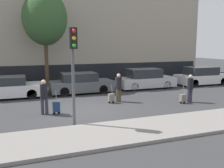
% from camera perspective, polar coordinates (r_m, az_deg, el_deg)
% --- Properties ---
extents(ground_plane, '(80.00, 80.00, 0.00)m').
position_cam_1_polar(ground_plane, '(12.70, -5.81, -5.93)').
color(ground_plane, '#38383A').
extents(sidewalk_near, '(28.00, 2.50, 0.12)m').
position_cam_1_polar(sidewalk_near, '(9.26, 0.24, -11.20)').
color(sidewalk_near, gray).
rests_on(sidewalk_near, ground_plane).
extents(sidewalk_far, '(28.00, 3.00, 0.12)m').
position_cam_1_polar(sidewalk_far, '(19.39, -11.10, -0.69)').
color(sidewalk_far, gray).
rests_on(sidewalk_far, ground_plane).
extents(building_facade, '(28.00, 2.93, 11.53)m').
position_cam_1_polar(building_facade, '(22.86, -13.11, 15.01)').
color(building_facade, '#A89E8C').
rests_on(building_facade, ground_plane).
extents(parked_car_0, '(4.02, 1.81, 1.34)m').
position_cam_1_polar(parked_car_0, '(16.57, -22.50, -0.82)').
color(parked_car_0, silver).
rests_on(parked_car_0, ground_plane).
extents(parked_car_1, '(4.19, 1.74, 1.38)m').
position_cam_1_polar(parked_car_1, '(17.03, -7.14, 0.09)').
color(parked_car_1, '#4C5156').
rests_on(parked_car_1, ground_plane).
extents(parked_car_2, '(4.31, 1.72, 1.49)m').
position_cam_1_polar(parked_car_2, '(18.88, 7.68, 1.07)').
color(parked_car_2, '#B7BABF').
rests_on(parked_car_2, ground_plane).
extents(parked_car_3, '(4.49, 1.79, 1.47)m').
position_cam_1_polar(parked_car_3, '(21.79, 19.87, 1.65)').
color(parked_car_3, silver).
rests_on(parked_car_3, ground_plane).
extents(pedestrian_left, '(0.34, 0.34, 1.65)m').
position_cam_1_polar(pedestrian_left, '(12.07, -15.28, -2.43)').
color(pedestrian_left, '#383347').
rests_on(pedestrian_left, ground_plane).
extents(trolley_left, '(0.34, 0.29, 1.14)m').
position_cam_1_polar(trolley_left, '(12.10, -12.61, -5.11)').
color(trolley_left, navy).
rests_on(trolley_left, ground_plane).
extents(pedestrian_center, '(0.34, 0.34, 1.63)m').
position_cam_1_polar(pedestrian_center, '(14.28, 1.52, -0.44)').
color(pedestrian_center, '#4C4233').
rests_on(pedestrian_center, ground_plane).
extents(trolley_center, '(0.34, 0.29, 1.07)m').
position_cam_1_polar(trolley_center, '(14.03, -0.16, -3.09)').
color(trolley_center, slate).
rests_on(trolley_center, ground_plane).
extents(pedestrian_right, '(0.35, 0.34, 1.59)m').
position_cam_1_polar(pedestrian_right, '(14.83, 17.43, -0.61)').
color(pedestrian_right, '#383347').
rests_on(pedestrian_right, ground_plane).
extents(trolley_right, '(0.34, 0.29, 1.05)m').
position_cam_1_polar(trolley_right, '(14.53, 15.88, -3.07)').
color(trolley_right, slate).
rests_on(trolley_right, ground_plane).
extents(traffic_light, '(0.28, 0.47, 3.90)m').
position_cam_1_polar(traffic_light, '(9.74, -8.86, 6.02)').
color(traffic_light, '#515154').
rests_on(traffic_light, ground_plane).
extents(parked_bicycle, '(1.77, 0.06, 0.96)m').
position_cam_1_polar(parked_bicycle, '(18.91, -20.59, -0.02)').
color(parked_bicycle, black).
rests_on(parked_bicycle, sidewalk_far).
extents(bare_tree_near_crossing, '(3.22, 3.22, 7.02)m').
position_cam_1_polar(bare_tree_near_crossing, '(19.30, -15.11, 14.31)').
color(bare_tree_near_crossing, '#4C3826').
rests_on(bare_tree_near_crossing, sidewalk_far).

